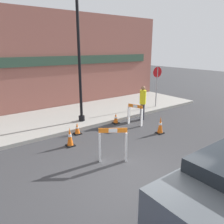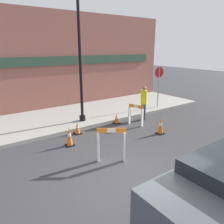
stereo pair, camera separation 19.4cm
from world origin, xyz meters
name	(u,v)px [view 2 (the right image)]	position (x,y,z in m)	size (l,w,h in m)	color
ground_plane	(140,186)	(0.00, 0.00, 0.00)	(60.00, 60.00, 0.00)	#38383A
sidewalk_slab	(52,120)	(0.00, 6.47, 0.07)	(18.00, 3.94, 0.15)	#9E9B93
storefront_facade	(34,62)	(0.00, 8.51, 2.75)	(18.00, 0.22, 5.50)	#93564C
streetlamp_post	(79,32)	(1.12, 5.31, 4.14)	(0.44, 0.44, 6.32)	black
stop_sign	(159,80)	(5.94, 5.02, 1.70)	(0.60, 0.10, 2.32)	gray
barricade_0	(136,114)	(3.05, 3.67, 0.52)	(0.37, 0.74, 0.99)	white
barricade_1	(111,144)	(0.15, 1.53, 0.62)	(0.81, 0.61, 1.14)	white
traffic_cone_0	(77,128)	(0.32, 4.27, 0.24)	(0.30, 0.30, 0.50)	black
traffic_cone_1	(69,137)	(-0.44, 3.39, 0.36)	(0.30, 0.30, 0.74)	black
traffic_cone_2	(117,118)	(2.46, 4.38, 0.24)	(0.30, 0.30, 0.51)	black
traffic_cone_3	(161,126)	(3.18, 2.24, 0.36)	(0.30, 0.30, 0.75)	black
person_worker	(144,102)	(3.88, 4.04, 0.93)	(0.42, 0.42, 1.71)	#33333D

